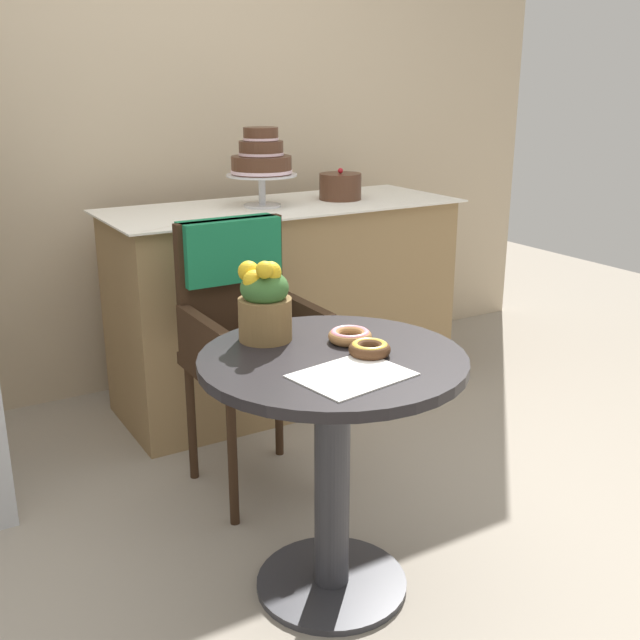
# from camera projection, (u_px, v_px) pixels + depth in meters

# --- Properties ---
(ground_plane) EXTENTS (8.00, 8.00, 0.00)m
(ground_plane) POSITION_uv_depth(u_px,v_px,m) (332.00, 585.00, 2.23)
(ground_plane) COLOR gray
(back_wall) EXTENTS (4.80, 0.10, 2.70)m
(back_wall) POSITION_uv_depth(u_px,v_px,m) (113.00, 96.00, 3.33)
(back_wall) COLOR #C1AD8E
(back_wall) RESTS_ON ground
(cafe_table) EXTENTS (0.72, 0.72, 0.72)m
(cafe_table) POSITION_uv_depth(u_px,v_px,m) (332.00, 428.00, 2.07)
(cafe_table) COLOR black
(cafe_table) RESTS_ON ground
(wicker_chair) EXTENTS (0.42, 0.45, 0.95)m
(wicker_chair) POSITION_uv_depth(u_px,v_px,m) (242.00, 312.00, 2.66)
(wicker_chair) COLOR #332114
(wicker_chair) RESTS_ON ground
(paper_napkin) EXTENTS (0.30, 0.25, 0.00)m
(paper_napkin) POSITION_uv_depth(u_px,v_px,m) (352.00, 375.00, 1.87)
(paper_napkin) COLOR white
(paper_napkin) RESTS_ON cafe_table
(donut_front) EXTENTS (0.12, 0.12, 0.03)m
(donut_front) POSITION_uv_depth(u_px,v_px,m) (350.00, 335.00, 2.11)
(donut_front) COLOR #AD7542
(donut_front) RESTS_ON cafe_table
(donut_mid) EXTENTS (0.11, 0.11, 0.04)m
(donut_mid) POSITION_uv_depth(u_px,v_px,m) (370.00, 348.00, 2.00)
(donut_mid) COLOR #4C2D19
(donut_mid) RESTS_ON cafe_table
(flower_vase) EXTENTS (0.15, 0.15, 0.24)m
(flower_vase) POSITION_uv_depth(u_px,v_px,m) (264.00, 301.00, 2.10)
(flower_vase) COLOR brown
(flower_vase) RESTS_ON cafe_table
(display_counter) EXTENTS (1.56, 0.62, 0.90)m
(display_counter) POSITION_uv_depth(u_px,v_px,m) (285.00, 303.00, 3.42)
(display_counter) COLOR #93754C
(display_counter) RESTS_ON ground
(tiered_cake_stand) EXTENTS (0.30, 0.30, 0.33)m
(tiered_cake_stand) POSITION_uv_depth(u_px,v_px,m) (261.00, 160.00, 3.18)
(tiered_cake_stand) COLOR silver
(tiered_cake_stand) RESTS_ON display_counter
(round_layer_cake) EXTENTS (0.19, 0.19, 0.14)m
(round_layer_cake) POSITION_uv_depth(u_px,v_px,m) (340.00, 186.00, 3.42)
(round_layer_cake) COLOR #4C2D1E
(round_layer_cake) RESTS_ON display_counter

